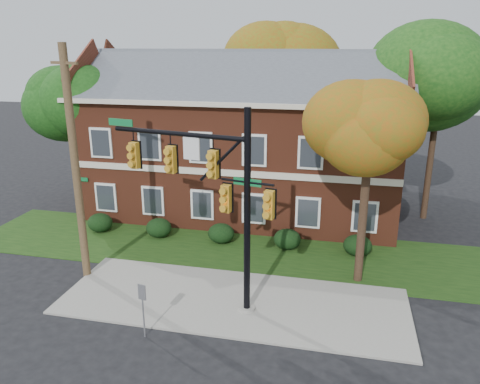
% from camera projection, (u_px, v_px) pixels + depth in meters
% --- Properties ---
extents(ground, '(120.00, 120.00, 0.00)m').
position_uv_depth(ground, '(227.00, 315.00, 18.14)').
color(ground, black).
rests_on(ground, ground).
extents(sidewalk, '(14.00, 5.00, 0.08)m').
position_uv_depth(sidewalk, '(233.00, 301.00, 19.06)').
color(sidewalk, gray).
rests_on(sidewalk, ground).
extents(grass_strip, '(30.00, 6.00, 0.04)m').
position_uv_depth(grass_strip, '(256.00, 251.00, 23.72)').
color(grass_strip, '#193811').
rests_on(grass_strip, ground).
extents(apartment_building, '(18.80, 8.80, 9.74)m').
position_uv_depth(apartment_building, '(243.00, 132.00, 28.17)').
color(apartment_building, brown).
rests_on(apartment_building, ground).
extents(hedge_far_left, '(1.40, 1.26, 1.05)m').
position_uv_depth(hedge_far_left, '(100.00, 223.00, 26.10)').
color(hedge_far_left, black).
rests_on(hedge_far_left, ground).
extents(hedge_left, '(1.40, 1.26, 1.05)m').
position_uv_depth(hedge_left, '(159.00, 228.00, 25.37)').
color(hedge_left, black).
rests_on(hedge_left, ground).
extents(hedge_center, '(1.40, 1.26, 1.05)m').
position_uv_depth(hedge_center, '(221.00, 233.00, 24.63)').
color(hedge_center, black).
rests_on(hedge_center, ground).
extents(hedge_right, '(1.40, 1.26, 1.05)m').
position_uv_depth(hedge_right, '(287.00, 239.00, 23.90)').
color(hedge_right, black).
rests_on(hedge_right, ground).
extents(hedge_far_right, '(1.40, 1.26, 1.05)m').
position_uv_depth(hedge_far_right, '(357.00, 245.00, 23.17)').
color(hedge_far_right, black).
rests_on(hedge_far_right, ground).
extents(tree_near_right, '(4.50, 4.25, 8.58)m').
position_uv_depth(tree_near_right, '(376.00, 133.00, 18.63)').
color(tree_near_right, black).
rests_on(tree_near_right, ground).
extents(tree_left_rear, '(5.40, 5.10, 8.88)m').
position_uv_depth(tree_left_rear, '(84.00, 102.00, 28.67)').
color(tree_left_rear, black).
rests_on(tree_left_rear, ground).
extents(tree_right_rear, '(6.30, 5.95, 10.62)m').
position_uv_depth(tree_right_rear, '(447.00, 81.00, 25.65)').
color(tree_right_rear, black).
rests_on(tree_right_rear, ground).
extents(tree_far_rear, '(6.84, 6.46, 11.52)m').
position_uv_depth(tree_far_rear, '(284.00, 61.00, 34.02)').
color(tree_far_rear, black).
rests_on(tree_far_rear, ground).
extents(traffic_signal, '(7.04, 1.65, 7.99)m').
position_uv_depth(traffic_signal, '(212.00, 187.00, 17.48)').
color(traffic_signal, gray).
rests_on(traffic_signal, ground).
extents(utility_pole, '(1.52, 0.65, 10.13)m').
position_uv_depth(utility_pole, '(75.00, 166.00, 19.72)').
color(utility_pole, '#4D3B24').
rests_on(utility_pole, ground).
extents(sign_post, '(0.31, 0.09, 2.10)m').
position_uv_depth(sign_post, '(143.00, 302.00, 16.38)').
color(sign_post, slate).
rests_on(sign_post, ground).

